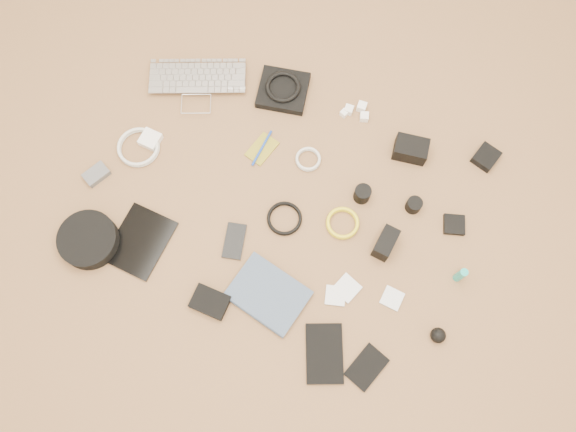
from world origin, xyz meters
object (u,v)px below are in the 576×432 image
at_px(phone, 234,241).
at_px(paperback, 252,317).
at_px(laptop, 197,90).
at_px(dslr_camera, 411,149).
at_px(tablet, 140,241).
at_px(headphone_case, 89,240).

bearing_deg(phone, paperback, -66.90).
xyz_separation_m(phone, paperback, (0.17, -0.22, 0.01)).
height_order(laptop, dslr_camera, dslr_camera).
bearing_deg(tablet, paperback, -8.36).
bearing_deg(dslr_camera, paperback, -119.17).
height_order(laptop, tablet, laptop).
bearing_deg(headphone_case, phone, 24.04).
bearing_deg(paperback, dslr_camera, -8.69).
relative_size(laptop, paperback, 1.48).
relative_size(laptop, tablet, 1.59).
bearing_deg(laptop, tablet, -106.49).
distance_m(dslr_camera, paperback, 0.84).
bearing_deg(paperback, phone, 48.86).
bearing_deg(paperback, laptop, 49.21).
height_order(phone, headphone_case, headphone_case).
height_order(laptop, paperback, laptop).
height_order(dslr_camera, phone, dslr_camera).
bearing_deg(phone, tablet, -171.08).
height_order(phone, paperback, paperback).
distance_m(dslr_camera, tablet, 1.04).
relative_size(dslr_camera, phone, 0.92).
bearing_deg(laptop, headphone_case, -120.42).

